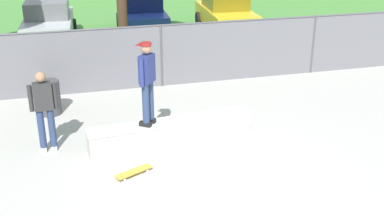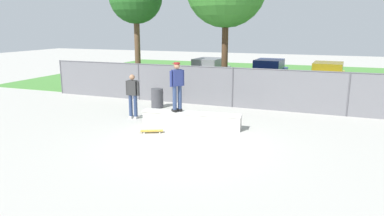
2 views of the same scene
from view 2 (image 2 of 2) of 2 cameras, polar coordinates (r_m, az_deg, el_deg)
name	(u,v)px [view 2 (image 2 of 2)]	position (r m, az deg, el deg)	size (l,w,h in m)	color
ground_plane	(189,143)	(11.54, -0.50, -5.63)	(80.00, 80.00, 0.00)	#ADAAA3
grass_strip	(267,78)	(26.63, 12.07, 4.78)	(31.76, 20.00, 0.02)	#478438
concrete_ledge	(191,120)	(13.21, -0.14, -1.89)	(3.79, 0.85, 0.58)	#B7B5AD
skateboarder	(177,84)	(13.04, -2.43, 3.82)	(0.43, 0.50, 1.84)	black
skateboard	(152,131)	(12.64, -6.49, -3.69)	(0.81, 0.52, 0.09)	gold
chainlink_fence	(233,86)	(16.49, 6.59, 3.61)	(19.83, 0.07, 1.87)	#4C4C51
car_silver	(208,71)	(23.34, 2.60, 5.98)	(2.21, 4.30, 1.66)	#B7BABF
car_blue	(268,72)	(23.10, 12.22, 5.63)	(2.21, 4.30, 1.66)	#233D9E
car_yellow	(327,77)	(22.09, 20.96, 4.73)	(2.21, 4.30, 1.66)	gold
bystander	(133,94)	(14.52, -9.55, 2.19)	(0.60, 0.28, 1.82)	beige
trash_bin	(157,98)	(16.45, -5.64, 1.59)	(0.56, 0.56, 0.90)	#3F3F44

